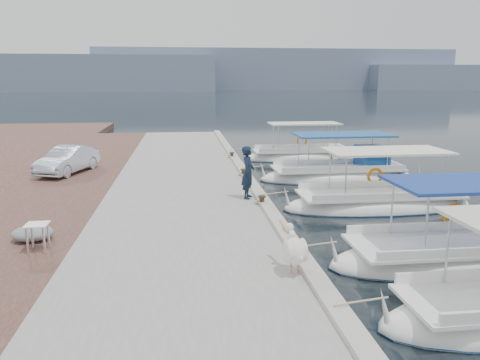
{
  "coord_description": "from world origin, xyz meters",
  "views": [
    {
      "loc": [
        -3.03,
        -14.07,
        4.79
      ],
      "look_at": [
        -1.0,
        2.47,
        1.2
      ],
      "focal_mm": 35.0,
      "sensor_mm": 36.0,
      "label": 1
    }
  ],
  "objects_px": {
    "fishing_caique_b": "(464,258)",
    "pelican": "(294,249)",
    "fisherman": "(248,172)",
    "parked_car": "(68,160)",
    "fishing_caique_d": "(339,175)",
    "fishing_caique_e": "(301,157)",
    "fishing_caique_c": "(378,205)"
  },
  "relations": [
    {
      "from": "fishing_caique_d",
      "to": "parked_car",
      "type": "bearing_deg",
      "value": 177.25
    },
    {
      "from": "pelican",
      "to": "fisherman",
      "type": "xyz_separation_m",
      "value": [
        -0.1,
        6.86,
        0.42
      ]
    },
    {
      "from": "fishing_caique_e",
      "to": "parked_car",
      "type": "relative_size",
      "value": 1.87
    },
    {
      "from": "fishing_caique_c",
      "to": "fishing_caique_e",
      "type": "xyz_separation_m",
      "value": [
        -0.18,
        11.17,
        0.0
      ]
    },
    {
      "from": "fishing_caique_b",
      "to": "fishing_caique_c",
      "type": "bearing_deg",
      "value": 90.41
    },
    {
      "from": "fishing_caique_e",
      "to": "fisherman",
      "type": "distance_m",
      "value": 12.08
    },
    {
      "from": "fisherman",
      "to": "parked_car",
      "type": "bearing_deg",
      "value": 70.79
    },
    {
      "from": "pelican",
      "to": "fishing_caique_c",
      "type": "bearing_deg",
      "value": 53.79
    },
    {
      "from": "fishing_caique_d",
      "to": "pelican",
      "type": "bearing_deg",
      "value": -113.26
    },
    {
      "from": "fisherman",
      "to": "parked_car",
      "type": "relative_size",
      "value": 0.51
    },
    {
      "from": "fisherman",
      "to": "fishing_caique_e",
      "type": "bearing_deg",
      "value": -6.2
    },
    {
      "from": "fishing_caique_b",
      "to": "parked_car",
      "type": "distance_m",
      "value": 17.12
    },
    {
      "from": "fishing_caique_d",
      "to": "pelican",
      "type": "relative_size",
      "value": 5.56
    },
    {
      "from": "fishing_caique_c",
      "to": "fishing_caique_d",
      "type": "distance_m",
      "value": 5.28
    },
    {
      "from": "fishing_caique_b",
      "to": "pelican",
      "type": "distance_m",
      "value": 5.16
    },
    {
      "from": "fisherman",
      "to": "parked_car",
      "type": "xyz_separation_m",
      "value": [
        -7.7,
        5.72,
        -0.35
      ]
    },
    {
      "from": "fishing_caique_c",
      "to": "fishing_caique_d",
      "type": "bearing_deg",
      "value": 87.33
    },
    {
      "from": "fishing_caique_c",
      "to": "fisherman",
      "type": "xyz_separation_m",
      "value": [
        -5.0,
        0.17,
        1.34
      ]
    },
    {
      "from": "parked_car",
      "to": "fisherman",
      "type": "bearing_deg",
      "value": -17.91
    },
    {
      "from": "fishing_caique_c",
      "to": "parked_car",
      "type": "height_order",
      "value": "fishing_caique_c"
    },
    {
      "from": "fishing_caique_b",
      "to": "pelican",
      "type": "relative_size",
      "value": 5.42
    },
    {
      "from": "pelican",
      "to": "fisherman",
      "type": "bearing_deg",
      "value": 90.81
    },
    {
      "from": "fisherman",
      "to": "parked_car",
      "type": "distance_m",
      "value": 9.6
    },
    {
      "from": "fishing_caique_b",
      "to": "parked_car",
      "type": "relative_size",
      "value": 1.98
    },
    {
      "from": "fishing_caique_d",
      "to": "fishing_caique_e",
      "type": "distance_m",
      "value": 5.91
    },
    {
      "from": "fishing_caique_b",
      "to": "fishing_caique_c",
      "type": "distance_m",
      "value": 5.5
    },
    {
      "from": "fishing_caique_b",
      "to": "fisherman",
      "type": "relative_size",
      "value": 3.87
    },
    {
      "from": "fishing_caique_c",
      "to": "fisherman",
      "type": "height_order",
      "value": "fisherman"
    },
    {
      "from": "fishing_caique_c",
      "to": "fishing_caique_e",
      "type": "height_order",
      "value": "same"
    },
    {
      "from": "fishing_caique_d",
      "to": "fishing_caique_e",
      "type": "relative_size",
      "value": 1.09
    },
    {
      "from": "fishing_caique_b",
      "to": "fishing_caique_d",
      "type": "bearing_deg",
      "value": 88.9
    },
    {
      "from": "fisherman",
      "to": "parked_car",
      "type": "height_order",
      "value": "fisherman"
    }
  ]
}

